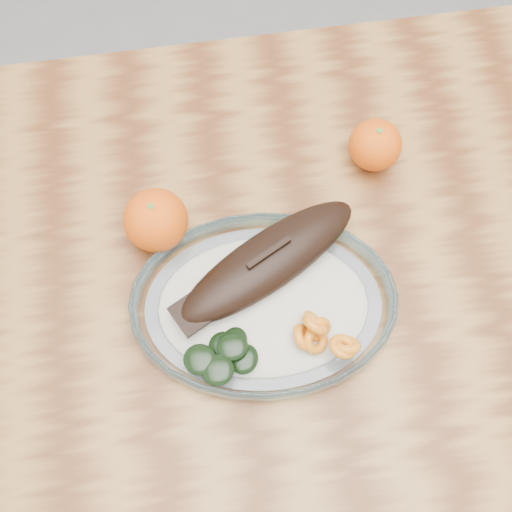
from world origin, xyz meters
The scene contains 5 objects.
ground centered at (0.00, 0.00, 0.00)m, with size 3.00×3.00×0.00m, color slate.
dining_table centered at (0.00, 0.00, 0.65)m, with size 1.20×0.80×0.75m.
plated_meal centered at (-0.07, -0.01, 0.77)m, with size 0.62×0.62×0.08m.
orange_left centered at (-0.18, 0.11, 0.79)m, with size 0.08×0.08×0.08m, color #E44404.
orange_right centered at (0.10, 0.17, 0.78)m, with size 0.07×0.07×0.07m, color #E44404.
Camera 1 is at (-0.11, -0.23, 1.49)m, focal length 45.00 mm.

